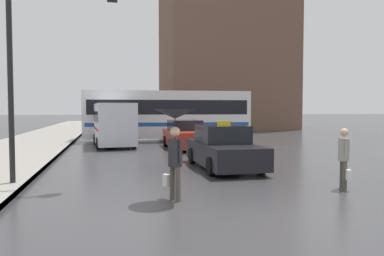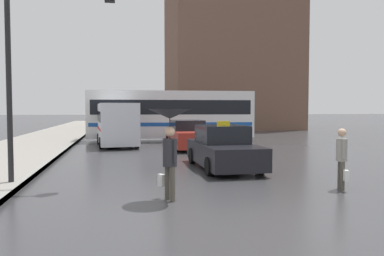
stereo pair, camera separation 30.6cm
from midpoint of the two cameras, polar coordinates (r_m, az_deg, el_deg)
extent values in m
plane|color=#38383A|center=(7.50, 7.62, -13.40)|extent=(300.00, 300.00, 0.00)
cube|color=black|center=(13.41, 4.21, -3.86)|extent=(1.80, 4.46, 0.74)
cube|color=black|center=(13.56, 3.95, -0.90)|extent=(1.58, 2.00, 0.62)
cylinder|color=black|center=(12.43, 9.85, -5.51)|extent=(0.20, 0.60, 0.60)
cylinder|color=black|center=(11.89, 2.16, -5.85)|extent=(0.20, 0.60, 0.60)
cylinder|color=black|center=(15.00, 5.82, -4.06)|extent=(0.20, 0.60, 0.60)
cylinder|color=black|center=(14.55, -0.60, -4.25)|extent=(0.20, 0.60, 0.60)
cube|color=yellow|center=(13.32, 4.23, 0.72)|extent=(0.44, 0.16, 0.16)
cube|color=#A52D23|center=(20.04, -1.45, -1.53)|extent=(1.80, 4.67, 0.81)
cube|color=black|center=(20.23, -1.58, 0.44)|extent=(1.58, 2.10, 0.55)
cylinder|color=black|center=(18.85, 1.96, -2.64)|extent=(0.20, 0.60, 0.60)
cylinder|color=black|center=(18.49, -3.19, -2.74)|extent=(0.20, 0.60, 0.60)
cylinder|color=black|center=(21.65, 0.04, -1.93)|extent=(0.20, 0.60, 0.60)
cylinder|color=black|center=(21.34, -4.45, -2.00)|extent=(0.20, 0.60, 0.60)
cube|color=silver|center=(21.93, -12.25, 0.69)|extent=(2.42, 5.23, 2.27)
cube|color=black|center=(21.92, -12.27, 1.75)|extent=(2.41, 4.82, 0.58)
cube|color=red|center=(21.94, -12.25, -0.03)|extent=(2.43, 5.03, 0.14)
cylinder|color=black|center=(20.59, -9.21, -2.17)|extent=(0.25, 0.64, 0.63)
cylinder|color=black|center=(20.41, -14.50, -2.26)|extent=(0.25, 0.64, 0.63)
cylinder|color=black|center=(23.60, -10.26, -1.54)|extent=(0.25, 0.64, 0.63)
cylinder|color=black|center=(23.44, -14.88, -1.62)|extent=(0.25, 0.64, 0.63)
cube|color=silver|center=(24.93, -4.12, 2.10)|extent=(10.86, 3.09, 3.03)
cube|color=black|center=(24.93, -4.13, 3.16)|extent=(10.32, 3.08, 0.92)
cube|color=#194C9E|center=(24.95, -4.12, 0.66)|extent=(10.54, 3.10, 0.24)
cylinder|color=black|center=(23.73, -12.92, -1.14)|extent=(0.97, 0.33, 0.96)
cylinder|color=black|center=(26.12, -12.59, -0.78)|extent=(0.97, 0.33, 0.96)
cylinder|color=black|center=(24.37, 4.35, -0.98)|extent=(0.97, 0.33, 0.96)
cylinder|color=black|center=(26.71, 3.13, -0.64)|extent=(0.97, 0.33, 0.96)
cylinder|color=#4C473D|center=(8.59, -3.17, -8.56)|extent=(0.16, 0.16, 0.79)
cylinder|color=#4C473D|center=(8.77, -4.01, -8.33)|extent=(0.16, 0.16, 0.79)
cylinder|color=#28282D|center=(8.57, -3.61, -3.78)|extent=(0.44, 0.44, 0.63)
sphere|color=#DBAD89|center=(8.53, -3.62, -0.57)|extent=(0.23, 0.23, 0.23)
cylinder|color=#28282D|center=(8.40, -2.81, -3.59)|extent=(0.09, 0.09, 0.53)
cylinder|color=#28282D|center=(8.73, -4.38, -3.35)|extent=(0.09, 0.09, 0.53)
cone|color=#232328|center=(8.52, -3.63, 2.17)|extent=(1.00, 1.00, 0.22)
cylinder|color=black|center=(8.53, -3.62, -0.10)|extent=(0.02, 0.02, 0.67)
cube|color=white|center=(8.88, -4.93, -7.94)|extent=(0.17, 0.21, 0.28)
cylinder|color=#4C473D|center=(10.77, 21.14, -6.56)|extent=(0.15, 0.15, 0.75)
cylinder|color=#4C473D|center=(10.56, 21.48, -6.75)|extent=(0.15, 0.15, 0.75)
cylinder|color=gray|center=(10.58, 21.37, -3.09)|extent=(0.35, 0.35, 0.59)
sphere|color=#DBAD89|center=(10.54, 21.42, -0.63)|extent=(0.22, 0.22, 0.22)
cylinder|color=gray|center=(10.75, 21.11, -2.75)|extent=(0.09, 0.09, 0.50)
cylinder|color=gray|center=(10.40, 21.66, -2.94)|extent=(0.09, 0.09, 0.50)
cube|color=white|center=(10.43, 21.98, -6.67)|extent=(0.15, 0.20, 0.28)
cylinder|color=black|center=(11.01, -26.69, 7.67)|extent=(0.14, 0.14, 6.16)
cube|color=brown|center=(42.68, 4.86, 15.20)|extent=(13.35, 10.08, 22.50)
camera|label=1|loc=(0.15, -90.62, -0.03)|focal=35.00mm
camera|label=2|loc=(0.15, 89.38, 0.03)|focal=35.00mm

